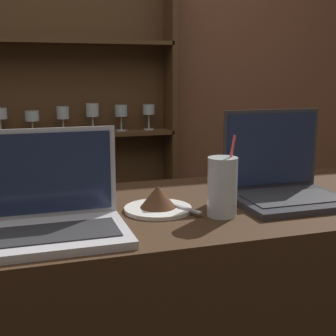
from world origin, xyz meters
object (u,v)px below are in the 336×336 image
laptop_far (284,181)px  cake_plate (158,201)px  laptop_near (53,212)px  water_glass (222,187)px

laptop_far → cake_plate: laptop_far is taller
laptop_near → water_glass: 0.42m
laptop_near → cake_plate: (0.28, 0.10, -0.02)m
laptop_far → cake_plate: size_ratio=1.70×
laptop_near → cake_plate: size_ratio=1.75×
cake_plate → water_glass: (0.14, -0.09, 0.05)m
laptop_near → water_glass: laptop_near is taller
cake_plate → water_glass: bearing=-32.4°
water_glass → cake_plate: bearing=147.6°
laptop_far → water_glass: (-0.23, -0.09, 0.02)m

